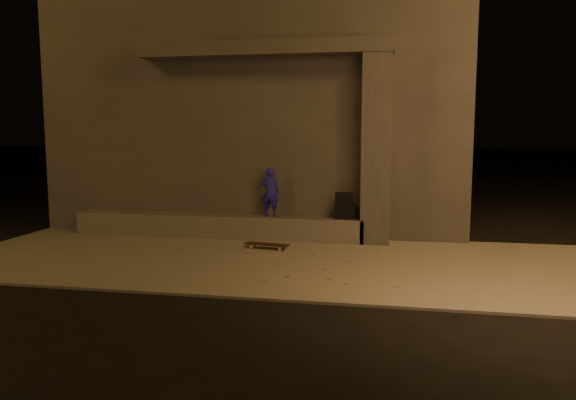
% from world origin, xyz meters
% --- Properties ---
extents(ground, '(120.00, 120.00, 0.00)m').
position_xyz_m(ground, '(0.00, 0.00, 0.00)').
color(ground, black).
rests_on(ground, ground).
extents(sidewalk, '(11.00, 4.40, 0.04)m').
position_xyz_m(sidewalk, '(0.00, 2.00, 0.02)').
color(sidewalk, slate).
rests_on(sidewalk, ground).
extents(building, '(9.00, 5.10, 5.22)m').
position_xyz_m(building, '(-1.00, 6.49, 2.61)').
color(building, '#3D3A37').
rests_on(building, ground).
extents(ledge, '(6.00, 0.55, 0.45)m').
position_xyz_m(ledge, '(-1.50, 3.75, 0.27)').
color(ledge, '#56534E').
rests_on(ledge, sidewalk).
extents(column, '(0.55, 0.55, 3.60)m').
position_xyz_m(column, '(1.70, 3.75, 1.84)').
color(column, '#3D3A37').
rests_on(column, sidewalk).
extents(canopy, '(5.00, 0.70, 0.28)m').
position_xyz_m(canopy, '(-0.50, 3.80, 3.78)').
color(canopy, '#3D3A37').
rests_on(canopy, column).
extents(skateboarder, '(0.38, 0.27, 0.99)m').
position_xyz_m(skateboarder, '(-0.38, 3.75, 0.99)').
color(skateboarder, '#20179B').
rests_on(skateboarder, ledge).
extents(backpack, '(0.39, 0.27, 0.54)m').
position_xyz_m(backpack, '(1.10, 3.75, 0.67)').
color(backpack, black).
rests_on(backpack, ledge).
extents(skateboard, '(0.86, 0.35, 0.09)m').
position_xyz_m(skateboard, '(-0.23, 2.78, 0.12)').
color(skateboard, black).
rests_on(skateboard, sidewalk).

